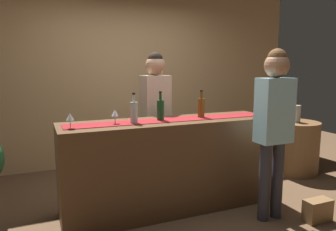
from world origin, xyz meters
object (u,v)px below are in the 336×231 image
round_side_table (294,147)px  wine_bottle_green (160,110)px  wine_bottle_amber (201,107)px  customer_sipping (274,117)px  wine_bottle_clear (134,112)px  bartender (156,106)px  vase_on_side_table (296,114)px  wine_glass_near_customer (70,117)px  wine_glass_mid_counter (115,113)px  handbag (318,210)px

round_side_table → wine_bottle_green: bearing=-170.1°
wine_bottle_amber → wine_bottle_green: 0.48m
wine_bottle_amber → customer_sipping: 0.78m
wine_bottle_clear → wine_bottle_green: 0.31m
bartender → vase_on_side_table: (2.04, -0.20, -0.18)m
wine_glass_near_customer → vase_on_side_table: size_ratio=0.60×
wine_glass_mid_counter → round_side_table: size_ratio=0.19×
customer_sipping → wine_bottle_clear: bearing=155.4°
wine_bottle_green → customer_sipping: customer_sipping is taller
wine_bottle_clear → wine_glass_mid_counter: size_ratio=2.10×
wine_bottle_green → wine_glass_mid_counter: bearing=-176.8°
round_side_table → bartender: bearing=175.1°
wine_bottle_clear → handbag: bearing=-26.2°
wine_bottle_green → round_side_table: wine_bottle_green is taller
handbag → wine_bottle_green: bearing=147.0°
handbag → wine_bottle_amber: bearing=134.1°
wine_bottle_clear → wine_glass_mid_counter: 0.18m
wine_bottle_green → handbag: wine_bottle_green is taller
customer_sipping → handbag: customer_sipping is taller
wine_bottle_green → customer_sipping: 1.12m
wine_bottle_amber → wine_glass_mid_counter: wine_bottle_amber is taller
wine_glass_mid_counter → bartender: 0.87m
wine_bottle_green → handbag: bearing=-33.0°
wine_bottle_amber → vase_on_side_table: size_ratio=1.26×
wine_glass_mid_counter → customer_sipping: 1.54m
wine_bottle_clear → wine_glass_mid_counter: wine_bottle_clear is taller
wine_bottle_green → customer_sipping: bearing=-34.2°
wine_bottle_green → handbag: 1.85m
customer_sipping → round_side_table: 1.78m
wine_bottle_clear → wine_bottle_amber: bearing=5.1°
handbag → wine_glass_near_customer: bearing=161.4°
wine_glass_near_customer → customer_sipping: bearing=-15.8°
customer_sipping → handbag: size_ratio=6.02×
wine_bottle_green → wine_glass_mid_counter: (-0.48, -0.03, -0.01)m
wine_glass_near_customer → handbag: wine_glass_near_customer is taller
wine_glass_mid_counter → round_side_table: wine_glass_mid_counter is taller
wine_glass_near_customer → handbag: 2.55m
wine_glass_near_customer → bartender: 1.26m
round_side_table → vase_on_side_table: vase_on_side_table is taller
bartender → wine_bottle_green: bearing=64.3°
wine_bottle_clear → round_side_table: wine_bottle_clear is taller
wine_bottle_amber → customer_sipping: (0.45, -0.64, -0.04)m
bartender → handbag: 2.07m
round_side_table → customer_sipping: bearing=-141.8°
wine_bottle_clear → bartender: bartender is taller
wine_glass_near_customer → wine_bottle_clear: bearing=4.7°
handbag → round_side_table: bearing=54.3°
customer_sipping → round_side_table: (1.30, 1.02, -0.67)m
customer_sipping → handbag: (0.40, -0.23, -0.93)m
wine_bottle_green → customer_sipping: (0.93, -0.63, -0.04)m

